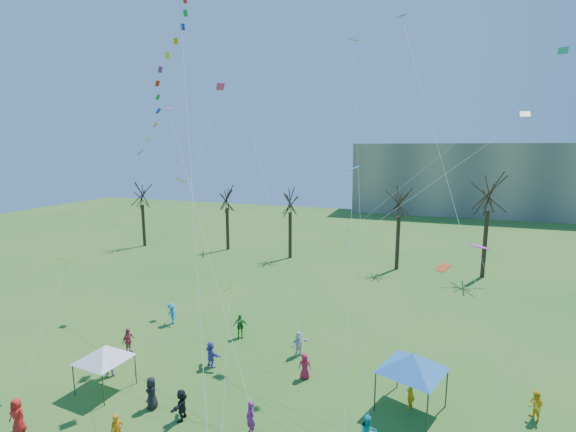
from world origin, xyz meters
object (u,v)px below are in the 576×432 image
(big_box_kite, at_px, (169,80))
(distant_building, at_px, (501,180))
(canopy_tent_white, at_px, (104,353))
(canopy_tent_blue, at_px, (413,362))

(big_box_kite, bearing_deg, distant_building, 70.65)
(big_box_kite, relative_size, canopy_tent_white, 6.09)
(distant_building, height_order, big_box_kite, big_box_kite)
(distant_building, bearing_deg, canopy_tent_white, -112.61)
(distant_building, xyz_separation_m, canopy_tent_blue, (-15.06, -73.23, -4.72))
(distant_building, relative_size, big_box_kite, 2.74)
(canopy_tent_white, bearing_deg, big_box_kite, 3.29)
(distant_building, distance_m, canopy_tent_blue, 74.91)
(distant_building, xyz_separation_m, big_box_kite, (-27.00, -76.86, 9.84))
(big_box_kite, bearing_deg, canopy_tent_blue, 16.96)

